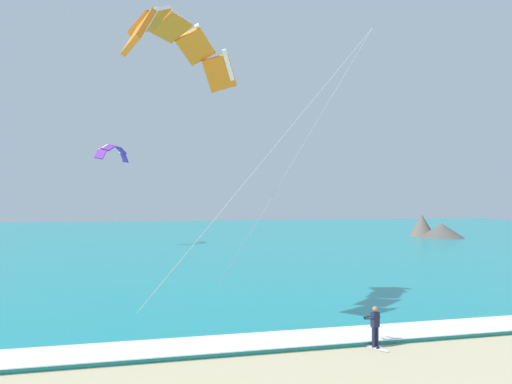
% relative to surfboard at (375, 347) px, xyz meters
% --- Properties ---
extents(sea, '(200.00, 120.00, 0.20)m').
position_rel_surfboard_xyz_m(sea, '(0.91, 60.30, 0.07)').
color(sea, teal).
rests_on(sea, ground).
extents(surf_foam, '(200.00, 2.28, 0.04)m').
position_rel_surfboard_xyz_m(surf_foam, '(0.91, 1.30, 0.19)').
color(surf_foam, white).
rests_on(surf_foam, sea).
extents(surfboard, '(0.91, 1.47, 0.09)m').
position_rel_surfboard_xyz_m(surfboard, '(0.00, 0.00, 0.00)').
color(surfboard, white).
rests_on(surfboard, ground).
extents(kitesurfer, '(0.64, 0.64, 1.69)m').
position_rel_surfboard_xyz_m(kitesurfer, '(-0.01, 0.02, 0.91)').
color(kitesurfer, '#191E38').
rests_on(kitesurfer, ground).
extents(kite_primary, '(10.42, 8.95, 14.23)m').
position_rel_surfboard_xyz_m(kite_primary, '(-7.59, 6.08, 14.08)').
color(kite_primary, orange).
extents(kite_distant, '(3.97, 5.56, 2.21)m').
position_rel_surfboard_xyz_m(kite_distant, '(-13.52, 44.89, 12.49)').
color(kite_distant, purple).
extents(headland_right, '(7.45, 9.53, 3.87)m').
position_rel_surfboard_xyz_m(headland_right, '(36.00, 48.36, 1.46)').
color(headland_right, '#56514C').
rests_on(headland_right, ground).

